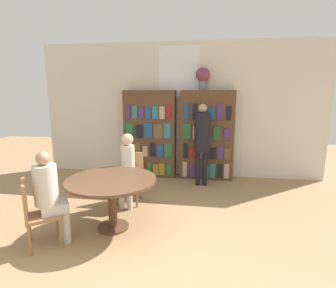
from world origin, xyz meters
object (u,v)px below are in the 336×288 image
object	(u,v)px
bookshelf_left	(150,134)
chair_near_camera	(36,211)
seated_reader_left	(127,166)
bookshelf_right	(207,135)
reading_table	(112,187)
chair_left_side	(131,175)
seated_reader_right	(50,192)
librarian_standing	(202,136)
flower_vase	(203,76)

from	to	relation	value
bookshelf_left	chair_near_camera	distance (m)	3.19
bookshelf_left	seated_reader_left	world-z (taller)	bookshelf_left
bookshelf_right	reading_table	xyz separation A→B (m)	(-1.28, -2.47, -0.35)
chair_near_camera	chair_left_side	size ratio (longest dim) A/B	1.00
bookshelf_right	bookshelf_left	bearing A→B (deg)	-179.99
bookshelf_left	seated_reader_right	bearing A→B (deg)	-102.10
seated_reader_right	seated_reader_left	bearing A→B (deg)	116.88
reading_table	chair_left_side	size ratio (longest dim) A/B	1.43
chair_left_side	seated_reader_left	world-z (taller)	seated_reader_left
librarian_standing	bookshelf_right	bearing A→B (deg)	79.88
chair_near_camera	seated_reader_right	world-z (taller)	seated_reader_right
seated_reader_right	chair_left_side	bearing A→B (deg)	119.96
reading_table	bookshelf_left	bearing A→B (deg)	89.88
chair_near_camera	seated_reader_right	xyz separation A→B (m)	(0.14, 0.11, 0.21)
bookshelf_left	seated_reader_right	size ratio (longest dim) A/B	1.62
bookshelf_right	chair_near_camera	size ratio (longest dim) A/B	2.25
bookshelf_right	flower_vase	distance (m)	1.28
bookshelf_left	reading_table	size ratio (longest dim) A/B	1.57
bookshelf_left	chair_near_camera	bearing A→B (deg)	-104.21
bookshelf_right	seated_reader_right	world-z (taller)	bookshelf_right
reading_table	seated_reader_left	bearing A→B (deg)	91.00
reading_table	seated_reader_left	xyz separation A→B (m)	(-0.01, 0.78, 0.07)
bookshelf_right	flower_vase	xyz separation A→B (m)	(-0.12, 0.00, 1.27)
bookshelf_right	chair_near_camera	xyz separation A→B (m)	(-2.05, -3.05, -0.49)
flower_vase	chair_near_camera	xyz separation A→B (m)	(-1.93, -3.06, -1.77)
bookshelf_right	seated_reader_right	distance (m)	3.52
bookshelf_left	flower_vase	world-z (taller)	flower_vase
chair_left_side	seated_reader_left	xyz separation A→B (m)	(0.00, -0.18, 0.21)
seated_reader_right	librarian_standing	bearing A→B (deg)	106.32
chair_near_camera	seated_reader_left	size ratio (longest dim) A/B	0.70
bookshelf_left	bookshelf_right	xyz separation A→B (m)	(1.28, 0.00, -0.00)
chair_near_camera	bookshelf_left	bearing A→B (deg)	128.79
flower_vase	chair_near_camera	size ratio (longest dim) A/B	0.54
chair_left_side	seated_reader_right	distance (m)	1.57
reading_table	seated_reader_left	size ratio (longest dim) A/B	1.01
bookshelf_left	bookshelf_right	world-z (taller)	same
chair_near_camera	reading_table	bearing A→B (deg)	90.00
seated_reader_right	reading_table	bearing A→B (deg)	90.00
bookshelf_left	chair_near_camera	xyz separation A→B (m)	(-0.77, -3.05, -0.49)
reading_table	chair_left_side	xyz separation A→B (m)	(-0.02, 0.96, -0.14)
chair_near_camera	seated_reader_left	distance (m)	1.57
bookshelf_left	chair_left_side	bearing A→B (deg)	-90.83
seated_reader_right	librarian_standing	xyz separation A→B (m)	(1.82, 2.44, 0.35)
flower_vase	reading_table	size ratio (longest dim) A/B	0.38
reading_table	chair_near_camera	bearing A→B (deg)	-143.00
flower_vase	chair_left_side	size ratio (longest dim) A/B	0.54
bookshelf_left	chair_left_side	distance (m)	1.59
reading_table	chair_near_camera	xyz separation A→B (m)	(-0.77, -0.58, -0.14)
flower_vase	seated_reader_left	xyz separation A→B (m)	(-1.18, -1.70, -1.55)
bookshelf_right	chair_near_camera	world-z (taller)	bookshelf_right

